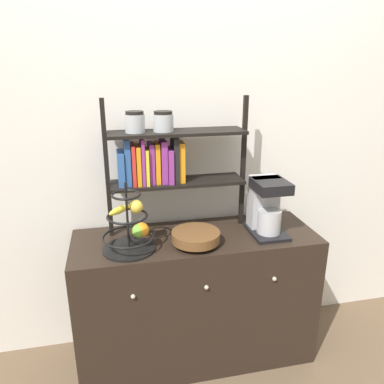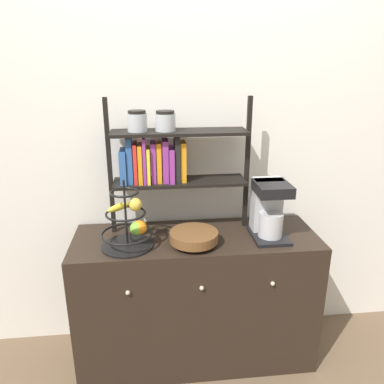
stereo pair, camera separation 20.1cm
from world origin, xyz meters
name	(u,v)px [view 1 (the left image)]	position (x,y,z in m)	size (l,w,h in m)	color
ground_plane	(205,381)	(0.00, 0.00, 0.00)	(12.00, 12.00, 0.00)	brown
wall_back	(186,140)	(0.00, 0.52, 1.30)	(7.00, 0.05, 2.60)	silver
sideboard	(196,297)	(0.00, 0.24, 0.40)	(1.37, 0.49, 0.81)	black
coffee_maker	(266,205)	(0.40, 0.22, 0.97)	(0.19, 0.26, 0.32)	black
fruit_stand	(132,228)	(-0.36, 0.16, 0.93)	(0.27, 0.27, 0.37)	black
wooden_bowl	(196,237)	(-0.02, 0.14, 0.85)	(0.26, 0.26, 0.07)	brown
shelf_hutch	(160,156)	(-0.18, 0.36, 1.25)	(0.79, 0.20, 0.76)	black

